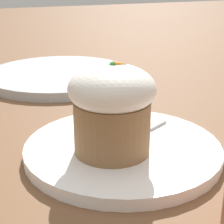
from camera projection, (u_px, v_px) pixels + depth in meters
name	position (u px, v px, depth m)	size (l,w,h in m)	color
ground_plane	(123.00, 154.00, 0.45)	(4.00, 4.00, 0.00)	brown
dessert_plate	(123.00, 149.00, 0.45)	(0.23, 0.23, 0.01)	white
carrot_cake	(112.00, 107.00, 0.41)	(0.10, 0.10, 0.10)	olive
spoon	(124.00, 140.00, 0.45)	(0.12, 0.07, 0.01)	#B7B7BC
side_plate	(59.00, 75.00, 0.76)	(0.29, 0.29, 0.02)	#B2B7BC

